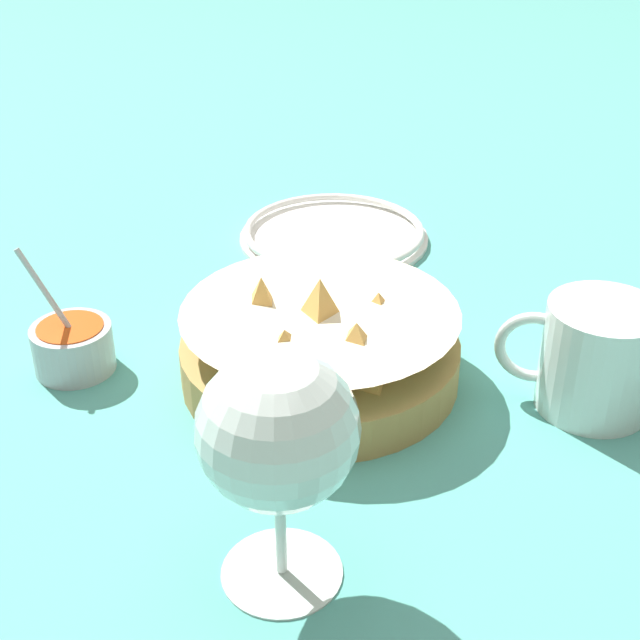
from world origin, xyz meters
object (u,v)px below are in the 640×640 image
at_px(wine_glass, 278,436).
at_px(beer_mug, 596,361).
at_px(side_plate, 334,233).
at_px(sauce_cup, 73,345).
at_px(food_basket, 320,347).

relative_size(wine_glass, beer_mug, 1.28).
bearing_deg(beer_mug, side_plate, -42.56).
height_order(wine_glass, beer_mug, wine_glass).
distance_m(wine_glass, side_plate, 0.50).
distance_m(beer_mug, side_plate, 0.37).
bearing_deg(sauce_cup, beer_mug, -172.49).
bearing_deg(beer_mug, food_basket, 4.67).
height_order(wine_glass, side_plate, wine_glass).
height_order(beer_mug, side_plate, beer_mug).
distance_m(food_basket, wine_glass, 0.23).
xyz_separation_m(beer_mug, side_plate, (0.27, -0.25, -0.03)).
bearing_deg(food_basket, beer_mug, -175.33).
bearing_deg(sauce_cup, food_basket, -169.53).
xyz_separation_m(food_basket, side_plate, (0.05, -0.27, -0.02)).
bearing_deg(sauce_cup, side_plate, -116.36).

